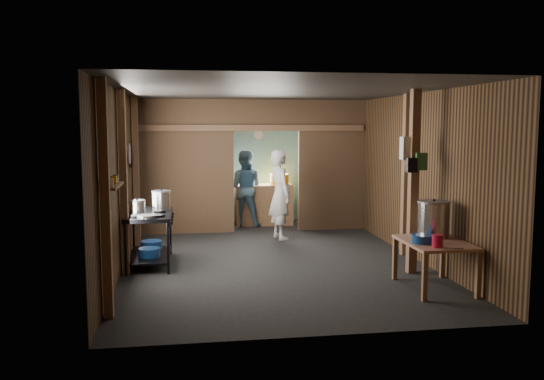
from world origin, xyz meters
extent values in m
cube|color=#282828|center=(0.00, 0.00, 0.00)|extent=(4.50, 7.00, 0.00)
cube|color=#423D3A|center=(0.00, 0.00, 2.60)|extent=(4.50, 7.00, 0.00)
cube|color=brown|center=(0.00, 3.50, 1.30)|extent=(4.50, 0.00, 2.60)
cube|color=brown|center=(0.00, -3.50, 1.30)|extent=(4.50, 0.00, 2.60)
cube|color=brown|center=(-2.25, 0.00, 1.30)|extent=(0.00, 7.00, 2.60)
cube|color=brown|center=(2.25, 0.00, 1.30)|extent=(0.00, 7.00, 2.60)
cube|color=brown|center=(-1.32, 2.20, 1.30)|extent=(1.85, 0.10, 2.60)
cube|color=brown|center=(1.57, 2.20, 1.30)|extent=(1.35, 0.10, 2.60)
cube|color=brown|center=(0.25, 2.20, 2.30)|extent=(1.30, 0.10, 0.60)
cube|color=#72C0BF|center=(0.00, 3.44, 1.25)|extent=(4.40, 0.06, 2.50)
cube|color=#856348|center=(0.30, 2.95, 0.42)|extent=(1.20, 0.50, 0.85)
cylinder|color=silver|center=(0.25, 3.40, 1.90)|extent=(0.20, 0.03, 0.20)
cube|color=#856348|center=(-2.18, -2.60, 1.30)|extent=(0.10, 0.12, 2.60)
cube|color=#856348|center=(-2.18, -0.80, 1.30)|extent=(0.10, 0.12, 2.60)
cube|color=#856348|center=(-2.18, 1.20, 1.30)|extent=(0.10, 0.12, 2.60)
cube|color=#856348|center=(2.18, -0.20, 1.30)|extent=(0.10, 0.12, 2.60)
cube|color=#856348|center=(1.85, -1.30, 1.30)|extent=(0.12, 0.12, 2.60)
cube|color=#856348|center=(0.00, 2.15, 2.05)|extent=(4.40, 0.12, 0.12)
cylinder|color=gray|center=(-2.21, 0.40, 1.65)|extent=(0.03, 0.34, 0.34)
cylinder|color=black|center=(-2.21, 0.80, 1.55)|extent=(0.03, 0.30, 0.30)
cube|color=#856348|center=(-2.15, -2.10, 1.40)|extent=(0.14, 0.80, 0.03)
cylinder|color=silver|center=(-2.15, -2.35, 1.47)|extent=(0.07, 0.07, 0.10)
cylinder|color=orange|center=(-2.15, -2.10, 1.47)|extent=(0.08, 0.08, 0.10)
cylinder|color=#346B39|center=(-2.15, -1.88, 1.47)|extent=(0.06, 0.06, 0.10)
cube|color=silver|center=(1.80, -1.22, 1.78)|extent=(0.22, 0.15, 0.32)
cube|color=#346B39|center=(1.92, -1.36, 1.60)|extent=(0.16, 0.12, 0.24)
cube|color=black|center=(1.78, -1.38, 1.55)|extent=(0.14, 0.10, 0.20)
cylinder|color=navy|center=(-1.88, -0.41, 0.22)|extent=(0.32, 0.32, 0.13)
cylinder|color=navy|center=(-1.88, 0.12, 0.22)|extent=(0.33, 0.33, 0.13)
cylinder|color=navy|center=(1.63, -2.18, 0.68)|extent=(0.34, 0.34, 0.11)
cylinder|color=#BA1233|center=(1.69, -2.46, 0.70)|extent=(0.17, 0.17, 0.16)
cube|color=silver|center=(1.82, -2.55, 0.63)|extent=(0.30, 0.09, 0.01)
cylinder|color=orange|center=(0.64, 2.95, 0.96)|extent=(0.40, 0.40, 0.22)
imported|color=white|center=(0.39, 1.40, 0.83)|extent=(0.53, 0.68, 1.66)
imported|color=slate|center=(-0.12, 2.85, 0.80)|extent=(0.90, 0.78, 1.60)
camera|label=1|loc=(-1.31, -8.80, 2.10)|focal=37.19mm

